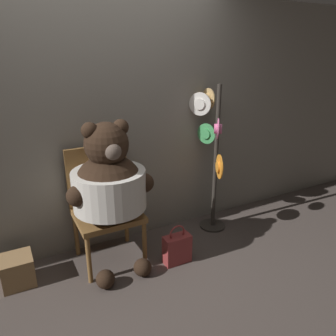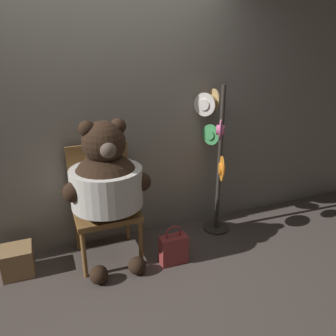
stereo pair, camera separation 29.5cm
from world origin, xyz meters
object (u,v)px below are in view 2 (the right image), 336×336
(chair, at_px, (103,199))
(handbag_on_ground, at_px, (174,249))
(hat_display_rack, at_px, (216,154))
(teddy_bear, at_px, (107,183))

(chair, height_order, handbag_on_ground, chair)
(handbag_on_ground, bearing_deg, hat_display_rack, 32.10)
(teddy_bear, height_order, hat_display_rack, hat_display_rack)
(teddy_bear, distance_m, hat_display_rack, 1.16)
(teddy_bear, relative_size, handbag_on_ground, 3.48)
(teddy_bear, xyz_separation_m, hat_display_rack, (1.15, 0.16, 0.07))
(hat_display_rack, height_order, handbag_on_ground, hat_display_rack)
(chair, relative_size, hat_display_rack, 0.68)
(teddy_bear, bearing_deg, handbag_on_ground, -24.42)
(chair, bearing_deg, teddy_bear, -87.43)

